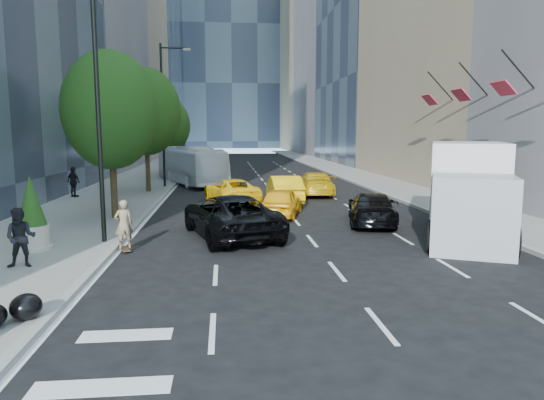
{
  "coord_description": "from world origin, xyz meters",
  "views": [
    {
      "loc": [
        -2.22,
        -13.4,
        4.0
      ],
      "look_at": [
        -0.52,
        3.7,
        1.6
      ],
      "focal_mm": 32.0,
      "sensor_mm": 36.0,
      "label": 1
    }
  ],
  "objects": [
    {
      "name": "ground",
      "position": [
        0.0,
        0.0,
        0.0
      ],
      "size": [
        160.0,
        160.0,
        0.0
      ],
      "primitive_type": "plane",
      "color": "black",
      "rests_on": "ground"
    },
    {
      "name": "sidewalk_left",
      "position": [
        -9.0,
        30.0,
        0.07
      ],
      "size": [
        6.0,
        120.0,
        0.15
      ],
      "primitive_type": "cube",
      "color": "slate",
      "rests_on": "ground"
    },
    {
      "name": "sidewalk_right",
      "position": [
        10.0,
        30.0,
        0.07
      ],
      "size": [
        4.0,
        120.0,
        0.15
      ],
      "primitive_type": "cube",
      "color": "slate",
      "rests_on": "ground"
    },
    {
      "name": "tower_left_end",
      "position": [
        -22.0,
        92.0,
        30.0
      ],
      "size": [
        20.0,
        28.0,
        60.0
      ],
      "primitive_type": "cube",
      "color": "#2C3445",
      "rests_on": "ground"
    },
    {
      "name": "tower_right_far",
      "position": [
        22.0,
        98.0,
        25.0
      ],
      "size": [
        20.0,
        24.0,
        50.0
      ],
      "primitive_type": "cube",
      "color": "gray",
      "rests_on": "ground"
    },
    {
      "name": "lamp_near",
      "position": [
        -6.32,
        4.0,
        5.81
      ],
      "size": [
        2.13,
        0.22,
        10.0
      ],
      "color": "black",
      "rests_on": "sidewalk_left"
    },
    {
      "name": "lamp_far",
      "position": [
        -6.32,
        22.0,
        5.81
      ],
      "size": [
        2.13,
        0.22,
        10.0
      ],
      "color": "black",
      "rests_on": "sidewalk_left"
    },
    {
      "name": "tree_near",
      "position": [
        -7.2,
        9.0,
        4.97
      ],
      "size": [
        4.2,
        4.2,
        7.46
      ],
      "color": "black",
      "rests_on": "sidewalk_left"
    },
    {
      "name": "tree_mid",
      "position": [
        -7.2,
        19.0,
        5.32
      ],
      "size": [
        4.5,
        4.5,
        7.99
      ],
      "color": "black",
      "rests_on": "sidewalk_left"
    },
    {
      "name": "tree_far",
      "position": [
        -7.2,
        32.0,
        4.62
      ],
      "size": [
        3.9,
        3.9,
        6.92
      ],
      "color": "black",
      "rests_on": "sidewalk_left"
    },
    {
      "name": "traffic_signal",
      "position": [
        -6.4,
        40.0,
        4.23
      ],
      "size": [
        2.48,
        0.53,
        5.2
      ],
      "color": "black",
      "rests_on": "sidewalk_left"
    },
    {
      "name": "facade_flags",
      "position": [
        10.64,
        10.0,
        6.18
      ],
      "size": [
        1.85,
        13.3,
        2.05
      ],
      "color": "black",
      "rests_on": "ground"
    },
    {
      "name": "skateboarder",
      "position": [
        -5.6,
        3.0,
        0.83
      ],
      "size": [
        0.71,
        0.59,
        1.66
      ],
      "primitive_type": "imported",
      "rotation": [
        0.0,
        0.0,
        3.52
      ],
      "color": "#78694B",
      "rests_on": "ground"
    },
    {
      "name": "black_sedan_lincoln",
      "position": [
        -2.0,
        5.0,
        0.82
      ],
      "size": [
        4.22,
        6.45,
        1.65
      ],
      "primitive_type": "imported",
      "rotation": [
        0.0,
        0.0,
        3.41
      ],
      "color": "black",
      "rests_on": "ground"
    },
    {
      "name": "black_sedan_mercedes",
      "position": [
        4.2,
        7.02,
        0.7
      ],
      "size": [
        3.05,
        5.18,
        1.41
      ],
      "primitive_type": "imported",
      "rotation": [
        0.0,
        0.0,
        2.91
      ],
      "color": "black",
      "rests_on": "ground"
    },
    {
      "name": "taxi_a",
      "position": [
        0.5,
        9.44,
        0.7
      ],
      "size": [
        2.69,
        4.37,
        1.39
      ],
      "primitive_type": "imported",
      "rotation": [
        0.0,
        0.0,
        2.87
      ],
      "color": "#FFB70D",
      "rests_on": "ground"
    },
    {
      "name": "taxi_b",
      "position": [
        1.2,
        14.0,
        0.79
      ],
      "size": [
        1.73,
        4.8,
        1.57
      ],
      "primitive_type": "imported",
      "rotation": [
        0.0,
        0.0,
        3.15
      ],
      "color": "gold",
      "rests_on": "ground"
    },
    {
      "name": "taxi_c",
      "position": [
        -1.83,
        14.31,
        0.69
      ],
      "size": [
        3.59,
        5.39,
        1.37
      ],
      "primitive_type": "imported",
      "rotation": [
        0.0,
        0.0,
        3.43
      ],
      "color": "yellow",
      "rests_on": "ground"
    },
    {
      "name": "taxi_d",
      "position": [
        3.6,
        17.19,
        0.75
      ],
      "size": [
        2.44,
        5.28,
        1.49
      ],
      "primitive_type": "imported",
      "rotation": [
        0.0,
        0.0,
        3.07
      ],
      "color": "gold",
      "rests_on": "ground"
    },
    {
      "name": "city_bus",
      "position": [
        -4.8,
        24.74,
        1.47
      ],
      "size": [
        6.09,
        10.7,
        2.93
      ],
      "primitive_type": "imported",
      "rotation": [
        0.0,
        0.0,
        0.37
      ],
      "color": "white",
      "rests_on": "ground"
    },
    {
      "name": "box_truck",
      "position": [
        7.13,
        4.31,
        1.83
      ],
      "size": [
        5.54,
        7.97,
        3.6
      ],
      "rotation": [
        0.0,
        0.0,
        -0.42
      ],
      "color": "#B9B9B9",
      "rests_on": "ground"
    },
    {
      "name": "pedestrian_a",
      "position": [
        -8.04,
        0.81,
        1.02
      ],
      "size": [
        0.91,
        0.75,
        1.73
      ],
      "primitive_type": "imported",
      "rotation": [
        0.0,
        0.0,
        0.11
      ],
      "color": "black",
      "rests_on": "sidewalk_left"
    },
    {
      "name": "pedestrian_b",
      "position": [
        -11.2,
        16.51,
        1.06
      ],
      "size": [
        1.13,
        1.0,
        1.83
      ],
      "primitive_type": "imported",
      "rotation": [
        0.0,
        0.0,
        2.5
      ],
      "color": "black",
      "rests_on": "sidewalk_left"
    },
    {
      "name": "planter_shrub",
      "position": [
        -8.54,
        3.0,
        1.32
      ],
      "size": [
        1.02,
        1.02,
        2.46
      ],
      "color": "#BBB29B",
      "rests_on": "sidewalk_left"
    },
    {
      "name": "garbage_bags",
      "position": [
        -6.55,
        -3.46,
        0.41
      ],
      "size": [
        1.09,
        1.05,
        0.54
      ],
      "color": "black",
      "rests_on": "sidewalk_left"
    }
  ]
}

